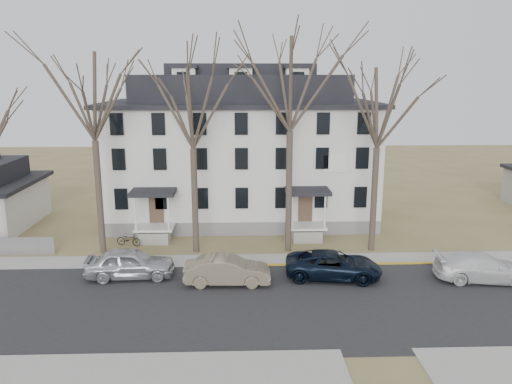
{
  "coord_description": "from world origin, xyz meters",
  "views": [
    {
      "loc": [
        -2.12,
        -21.06,
        11.15
      ],
      "look_at": [
        -1.13,
        9.0,
        4.15
      ],
      "focal_mm": 35.0,
      "sensor_mm": 36.0,
      "label": 1
    }
  ],
  "objects_px": {
    "car_white": "(483,268)",
    "bicycle_left": "(129,240)",
    "boarding_house": "(241,151)",
    "tree_center": "(291,77)",
    "car_tan": "(227,271)",
    "car_silver": "(130,264)",
    "tree_far_left": "(91,90)",
    "tree_mid_left": "(192,102)",
    "tree_mid_right": "(379,102)",
    "car_navy": "(333,266)"
  },
  "relations": [
    {
      "from": "tree_center",
      "to": "bicycle_left",
      "type": "distance_m",
      "value": 15.06
    },
    {
      "from": "tree_far_left",
      "to": "car_silver",
      "type": "height_order",
      "value": "tree_far_left"
    },
    {
      "from": "tree_far_left",
      "to": "bicycle_left",
      "type": "height_order",
      "value": "tree_far_left"
    },
    {
      "from": "tree_center",
      "to": "boarding_house",
      "type": "bearing_deg",
      "value": 110.2
    },
    {
      "from": "boarding_house",
      "to": "car_navy",
      "type": "xyz_separation_m",
      "value": [
        5.11,
        -12.79,
        -4.63
      ]
    },
    {
      "from": "tree_mid_left",
      "to": "tree_far_left",
      "type": "bearing_deg",
      "value": 180.0
    },
    {
      "from": "tree_far_left",
      "to": "tree_mid_left",
      "type": "distance_m",
      "value": 6.05
    },
    {
      "from": "boarding_house",
      "to": "car_navy",
      "type": "bearing_deg",
      "value": -68.2
    },
    {
      "from": "tree_far_left",
      "to": "tree_mid_left",
      "type": "bearing_deg",
      "value": 0.0
    },
    {
      "from": "tree_mid_left",
      "to": "car_silver",
      "type": "height_order",
      "value": "tree_mid_left"
    },
    {
      "from": "boarding_house",
      "to": "tree_mid_right",
      "type": "relative_size",
      "value": 1.63
    },
    {
      "from": "tree_center",
      "to": "tree_mid_right",
      "type": "xyz_separation_m",
      "value": [
        5.5,
        0.0,
        -1.48
      ]
    },
    {
      "from": "tree_mid_left",
      "to": "bicycle_left",
      "type": "relative_size",
      "value": 7.42
    },
    {
      "from": "boarding_house",
      "to": "tree_mid_left",
      "type": "bearing_deg",
      "value": -110.2
    },
    {
      "from": "boarding_house",
      "to": "car_tan",
      "type": "bearing_deg",
      "value": -93.59
    },
    {
      "from": "car_navy",
      "to": "car_white",
      "type": "bearing_deg",
      "value": -87.11
    },
    {
      "from": "boarding_house",
      "to": "tree_mid_right",
      "type": "xyz_separation_m",
      "value": [
        8.5,
        -8.15,
        4.22
      ]
    },
    {
      "from": "boarding_house",
      "to": "car_silver",
      "type": "distance_m",
      "value": 14.62
    },
    {
      "from": "tree_far_left",
      "to": "tree_mid_right",
      "type": "xyz_separation_m",
      "value": [
        17.5,
        0.0,
        -0.74
      ]
    },
    {
      "from": "tree_far_left",
      "to": "tree_mid_left",
      "type": "relative_size",
      "value": 1.08
    },
    {
      "from": "car_white",
      "to": "bicycle_left",
      "type": "height_order",
      "value": "car_white"
    },
    {
      "from": "tree_mid_right",
      "to": "car_silver",
      "type": "bearing_deg",
      "value": -164.16
    },
    {
      "from": "car_silver",
      "to": "tree_mid_right",
      "type": "bearing_deg",
      "value": -77.15
    },
    {
      "from": "tree_mid_right",
      "to": "tree_mid_left",
      "type": "bearing_deg",
      "value": 180.0
    },
    {
      "from": "car_silver",
      "to": "car_navy",
      "type": "distance_m",
      "value": 11.47
    },
    {
      "from": "tree_center",
      "to": "car_white",
      "type": "distance_m",
      "value": 15.55
    },
    {
      "from": "car_silver",
      "to": "car_navy",
      "type": "bearing_deg",
      "value": -95.1
    },
    {
      "from": "car_tan",
      "to": "tree_far_left",
      "type": "bearing_deg",
      "value": 58.15
    },
    {
      "from": "car_tan",
      "to": "tree_mid_left",
      "type": "bearing_deg",
      "value": 23.29
    },
    {
      "from": "tree_mid_right",
      "to": "bicycle_left",
      "type": "xyz_separation_m",
      "value": [
        -16.1,
        1.2,
        -9.15
      ]
    },
    {
      "from": "tree_mid_left",
      "to": "car_navy",
      "type": "height_order",
      "value": "tree_mid_left"
    },
    {
      "from": "car_white",
      "to": "car_silver",
      "type": "bearing_deg",
      "value": 93.32
    },
    {
      "from": "tree_center",
      "to": "car_tan",
      "type": "height_order",
      "value": "tree_center"
    },
    {
      "from": "tree_mid_left",
      "to": "car_tan",
      "type": "xyz_separation_m",
      "value": [
        2.16,
        -5.28,
        -8.83
      ]
    },
    {
      "from": "tree_mid_right",
      "to": "car_silver",
      "type": "xyz_separation_m",
      "value": [
        -14.84,
        -4.21,
        -8.76
      ]
    },
    {
      "from": "boarding_house",
      "to": "bicycle_left",
      "type": "height_order",
      "value": "boarding_house"
    },
    {
      "from": "tree_mid_left",
      "to": "tree_mid_right",
      "type": "bearing_deg",
      "value": 0.0
    },
    {
      "from": "tree_mid_left",
      "to": "tree_mid_right",
      "type": "xyz_separation_m",
      "value": [
        11.5,
        0.0,
        0.0
      ]
    },
    {
      "from": "tree_mid_right",
      "to": "car_tan",
      "type": "height_order",
      "value": "tree_mid_right"
    },
    {
      "from": "tree_center",
      "to": "car_silver",
      "type": "distance_m",
      "value": 14.49
    },
    {
      "from": "car_navy",
      "to": "bicycle_left",
      "type": "bearing_deg",
      "value": 72.86
    },
    {
      "from": "tree_mid_left",
      "to": "bicycle_left",
      "type": "xyz_separation_m",
      "value": [
        -4.6,
        1.2,
        -9.15
      ]
    },
    {
      "from": "tree_far_left",
      "to": "tree_mid_right",
      "type": "bearing_deg",
      "value": 0.0
    },
    {
      "from": "tree_mid_left",
      "to": "tree_center",
      "type": "distance_m",
      "value": 6.18
    },
    {
      "from": "tree_far_left",
      "to": "boarding_house",
      "type": "bearing_deg",
      "value": 42.18
    },
    {
      "from": "boarding_house",
      "to": "car_navy",
      "type": "height_order",
      "value": "boarding_house"
    },
    {
      "from": "boarding_house",
      "to": "tree_far_left",
      "type": "xyz_separation_m",
      "value": [
        -9.0,
        -8.15,
        4.96
      ]
    },
    {
      "from": "boarding_house",
      "to": "car_tan",
      "type": "distance_m",
      "value": 14.23
    },
    {
      "from": "boarding_house",
      "to": "tree_center",
      "type": "distance_m",
      "value": 10.39
    },
    {
      "from": "tree_center",
      "to": "car_silver",
      "type": "xyz_separation_m",
      "value": [
        -9.34,
        -4.21,
        -10.24
      ]
    }
  ]
}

